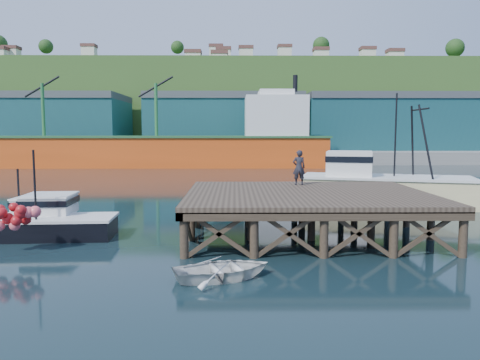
{
  "coord_description": "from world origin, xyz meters",
  "views": [
    {
      "loc": [
        1.86,
        -23.36,
        5.09
      ],
      "look_at": [
        2.15,
        2.0,
        2.53
      ],
      "focal_mm": 35.0,
      "sensor_mm": 36.0,
      "label": 1
    }
  ],
  "objects_px": {
    "dockworker": "(299,168)",
    "boat_black": "(44,221)",
    "boat_navy": "(27,219)",
    "trawler": "(383,182)",
    "dinghy": "(223,269)"
  },
  "relations": [
    {
      "from": "trawler",
      "to": "dockworker",
      "type": "distance_m",
      "value": 9.54
    },
    {
      "from": "boat_navy",
      "to": "dinghy",
      "type": "bearing_deg",
      "value": -35.97
    },
    {
      "from": "boat_navy",
      "to": "trawler",
      "type": "xyz_separation_m",
      "value": [
        21.32,
        8.99,
        0.95
      ]
    },
    {
      "from": "boat_navy",
      "to": "dinghy",
      "type": "relative_size",
      "value": 1.56
    },
    {
      "from": "dockworker",
      "to": "dinghy",
      "type": "bearing_deg",
      "value": 66.69
    },
    {
      "from": "boat_navy",
      "to": "boat_black",
      "type": "relative_size",
      "value": 0.76
    },
    {
      "from": "boat_navy",
      "to": "dockworker",
      "type": "distance_m",
      "value": 14.85
    },
    {
      "from": "boat_navy",
      "to": "trawler",
      "type": "relative_size",
      "value": 0.43
    },
    {
      "from": "boat_navy",
      "to": "boat_black",
      "type": "height_order",
      "value": "boat_black"
    },
    {
      "from": "dockworker",
      "to": "boat_black",
      "type": "bearing_deg",
      "value": 13.88
    },
    {
      "from": "dinghy",
      "to": "boat_navy",
      "type": "bearing_deg",
      "value": 33.22
    },
    {
      "from": "boat_navy",
      "to": "dinghy",
      "type": "height_order",
      "value": "boat_navy"
    },
    {
      "from": "dockworker",
      "to": "boat_navy",
      "type": "bearing_deg",
      "value": 7.79
    },
    {
      "from": "boat_navy",
      "to": "trawler",
      "type": "height_order",
      "value": "trawler"
    },
    {
      "from": "dinghy",
      "to": "trawler",
      "type": "bearing_deg",
      "value": -51.61
    }
  ]
}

